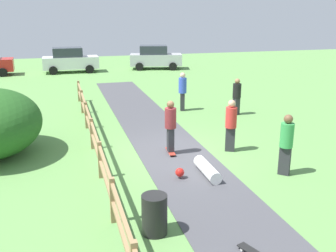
# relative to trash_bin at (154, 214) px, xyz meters

# --- Properties ---
(ground_plane) EXTENTS (60.00, 60.00, 0.00)m
(ground_plane) POSITION_rel_trash_bin_xyz_m (1.80, 4.56, -0.45)
(ground_plane) COLOR #60934C
(asphalt_path) EXTENTS (2.40, 28.00, 0.02)m
(asphalt_path) POSITION_rel_trash_bin_xyz_m (1.80, 4.56, -0.44)
(asphalt_path) COLOR #47474C
(asphalt_path) RESTS_ON ground_plane
(wooden_fence) EXTENTS (0.12, 18.12, 1.10)m
(wooden_fence) POSITION_rel_trash_bin_xyz_m (-0.80, 4.56, 0.22)
(wooden_fence) COLOR #997A51
(wooden_fence) RESTS_ON ground_plane
(trash_bin) EXTENTS (0.56, 0.56, 0.90)m
(trash_bin) POSITION_rel_trash_bin_xyz_m (0.00, 0.00, 0.00)
(trash_bin) COLOR black
(trash_bin) RESTS_ON ground_plane
(skater_riding) EXTENTS (0.41, 0.81, 1.82)m
(skater_riding) POSITION_rel_trash_bin_xyz_m (1.69, 4.61, 0.59)
(skater_riding) COLOR #B23326
(skater_riding) RESTS_ON asphalt_path
(skater_fallen) EXTENTS (1.16, 1.44, 0.36)m
(skater_fallen) POSITION_rel_trash_bin_xyz_m (2.15, 2.56, -0.25)
(skater_fallen) COLOR white
(skater_fallen) RESTS_ON asphalt_path
(bystander_blue) EXTENTS (0.46, 0.46, 1.85)m
(bystander_blue) POSITION_rel_trash_bin_xyz_m (3.90, 10.18, 0.58)
(bystander_blue) COLOR #2D2D33
(bystander_blue) RESTS_ON ground_plane
(bystander_red) EXTENTS (0.51, 0.51, 1.81)m
(bystander_red) POSITION_rel_trash_bin_xyz_m (3.74, 4.32, 0.55)
(bystander_red) COLOR #2D2D33
(bystander_red) RESTS_ON ground_plane
(bystander_black) EXTENTS (0.51, 0.51, 1.69)m
(bystander_black) POSITION_rel_trash_bin_xyz_m (6.06, 8.76, 0.48)
(bystander_black) COLOR #2D2D33
(bystander_black) RESTS_ON ground_plane
(bystander_green) EXTENTS (0.54, 0.54, 1.83)m
(bystander_green) POSITION_rel_trash_bin_xyz_m (4.44, 2.05, 0.57)
(bystander_green) COLOR #2D2D33
(bystander_green) RESTS_ON ground_plane
(parked_car_silver) EXTENTS (4.48, 2.70, 1.92)m
(parked_car_silver) POSITION_rel_trash_bin_xyz_m (6.00, 24.06, 0.51)
(parked_car_silver) COLOR #B7B7BC
(parked_car_silver) RESTS_ON ground_plane
(parked_car_white) EXTENTS (4.20, 2.01, 1.92)m
(parked_car_white) POSITION_rel_trash_bin_xyz_m (-0.83, 24.05, 0.51)
(parked_car_white) COLOR silver
(parked_car_white) RESTS_ON ground_plane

